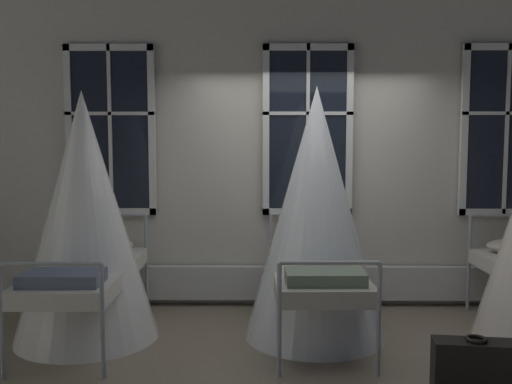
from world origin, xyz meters
The scene contains 6 objects.
ground centered at (0.00, 0.00, 0.00)m, with size 17.69×17.69×0.00m, color gray.
back_wall_with_windows centered at (0.00, 1.42, 1.69)m, with size 9.85×0.10×3.37m, color beige.
window_bank centered at (0.00, 1.30, 1.06)m, with size 5.13×0.10×2.72m.
cot_first centered at (-2.06, 0.28, 1.08)m, with size 1.27×1.83×2.22m.
cot_second centered at (0.00, 0.34, 1.10)m, with size 1.27×1.83×2.26m.
suitcase_dark centered at (0.96, -1.00, 0.22)m, with size 0.58×0.28×0.47m.
Camera 1 is at (-0.49, -4.72, 1.79)m, focal length 39.87 mm.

